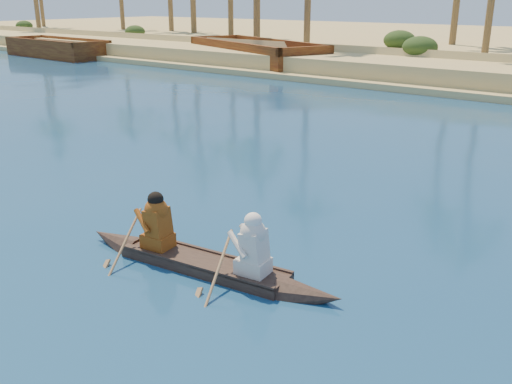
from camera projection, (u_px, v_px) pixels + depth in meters
The scene contains 5 objects.
sandy_embankment at pixel (506, 49), 49.52m from camera, with size 150.00×51.00×1.50m.
shrub_cluster at pixel (438, 55), 37.92m from camera, with size 100.00×6.00×2.40m, color #1F3814, non-canonical shape.
canoe at pixel (203, 255), 10.54m from camera, with size 5.61×1.48×1.53m.
barge_left at pixel (57, 49), 48.58m from camera, with size 10.85×3.98×1.79m.
barge_mid at pixel (255, 56), 41.82m from camera, with size 13.73×8.70×2.17m.
Camera 1 is at (14.75, -6.43, 4.80)m, focal length 40.00 mm.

